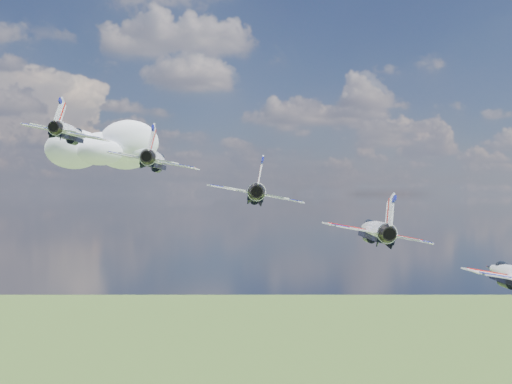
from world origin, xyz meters
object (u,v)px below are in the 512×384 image
object	(u,v)px
jet_2	(256,192)
jet_3	(374,230)
jet_0	(71,133)
jet_1	(156,160)

from	to	relation	value
jet_2	jet_3	xyz separation A→B (m)	(9.54, -8.49, -3.69)
jet_0	jet_3	bearing A→B (deg)	-26.75
jet_0	jet_1	xyz separation A→B (m)	(9.54, -8.49, -3.69)
jet_1	jet_3	xyz separation A→B (m)	(19.09, -16.97, -7.37)
jet_3	jet_0	bearing A→B (deg)	153.25
jet_1	jet_2	size ratio (longest dim) A/B	1.00
jet_1	jet_3	distance (m)	26.58
jet_0	jet_1	distance (m)	13.29
jet_0	jet_2	xyz separation A→B (m)	(19.09, -16.97, -7.37)
jet_1	jet_2	bearing A→B (deg)	-26.75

